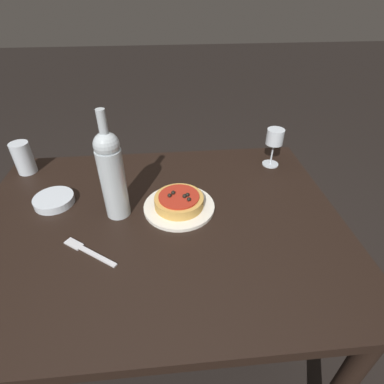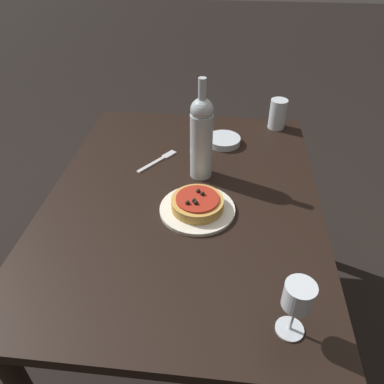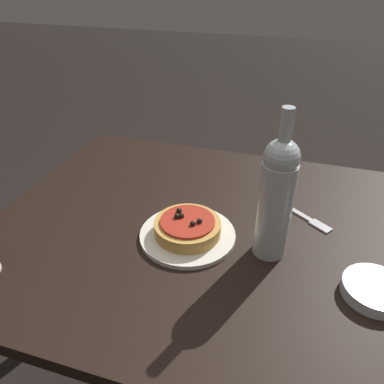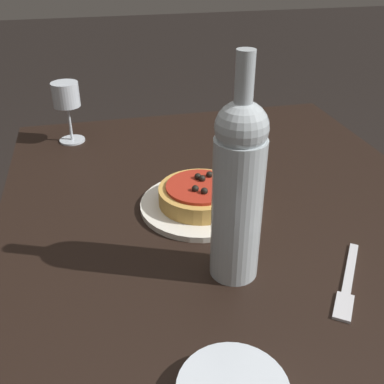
% 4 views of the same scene
% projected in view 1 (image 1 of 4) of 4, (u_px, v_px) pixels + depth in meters
% --- Properties ---
extents(ground_plane, '(14.00, 14.00, 0.00)m').
position_uv_depth(ground_plane, '(169.00, 335.00, 1.40)').
color(ground_plane, black).
extents(dining_table, '(1.20, 0.91, 0.72)m').
position_uv_depth(dining_table, '(160.00, 240.00, 1.03)').
color(dining_table, black).
rests_on(dining_table, ground_plane).
extents(dinner_plate, '(0.24, 0.24, 0.01)m').
position_uv_depth(dinner_plate, '(179.00, 207.00, 1.02)').
color(dinner_plate, white).
rests_on(dinner_plate, dining_table).
extents(pizza, '(0.17, 0.17, 0.05)m').
position_uv_depth(pizza, '(179.00, 201.00, 1.01)').
color(pizza, gold).
rests_on(pizza, dinner_plate).
extents(wine_glass, '(0.07, 0.07, 0.16)m').
position_uv_depth(wine_glass, '(275.00, 139.00, 1.19)').
color(wine_glass, silver).
rests_on(wine_glass, dining_table).
extents(wine_bottle, '(0.08, 0.08, 0.36)m').
position_uv_depth(wine_bottle, '(112.00, 174.00, 0.91)').
color(wine_bottle, '#B2BCC1').
rests_on(wine_bottle, dining_table).
extents(water_cup, '(0.07, 0.07, 0.13)m').
position_uv_depth(water_cup, '(23.00, 158.00, 1.18)').
color(water_cup, silver).
rests_on(water_cup, dining_table).
extents(side_bowl, '(0.14, 0.14, 0.03)m').
position_uv_depth(side_bowl, '(54.00, 200.00, 1.04)').
color(side_bowl, silver).
rests_on(side_bowl, dining_table).
extents(fork, '(0.17, 0.13, 0.00)m').
position_uv_depth(fork, '(87.00, 251.00, 0.86)').
color(fork, silver).
rests_on(fork, dining_table).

